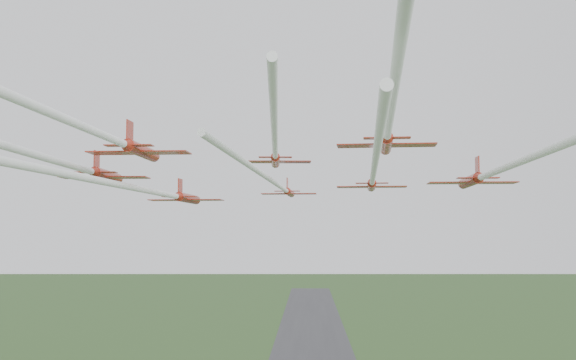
{
  "coord_description": "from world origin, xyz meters",
  "views": [
    {
      "loc": [
        -1.52,
        -86.16,
        53.87
      ],
      "look_at": [
        -4.01,
        0.54,
        60.5
      ],
      "focal_mm": 45.0,
      "sensor_mm": 36.0,
      "label": 1
    }
  ],
  "objects_px": {
    "jet_row3_right": "(499,170)",
    "jet_row4_left": "(110,138)",
    "jet_lead": "(276,183)",
    "jet_row3_mid": "(275,146)",
    "jet_row2_left": "(158,192)",
    "jet_row4_right": "(391,112)",
    "jet_row2_right": "(373,173)",
    "jet_row3_left": "(82,168)"
  },
  "relations": [
    {
      "from": "jet_row3_right",
      "to": "jet_row4_right",
      "type": "distance_m",
      "value": 19.24
    },
    {
      "from": "jet_row2_left",
      "to": "jet_row4_left",
      "type": "relative_size",
      "value": 1.17
    },
    {
      "from": "jet_row3_right",
      "to": "jet_row4_right",
      "type": "bearing_deg",
      "value": -124.79
    },
    {
      "from": "jet_row2_left",
      "to": "jet_row4_left",
      "type": "distance_m",
      "value": 18.98
    },
    {
      "from": "jet_row3_right",
      "to": "jet_row3_mid",
      "type": "bearing_deg",
      "value": 176.9
    },
    {
      "from": "jet_row3_left",
      "to": "jet_row4_left",
      "type": "distance_m",
      "value": 13.82
    },
    {
      "from": "jet_row3_left",
      "to": "jet_row3_right",
      "type": "bearing_deg",
      "value": -9.42
    },
    {
      "from": "jet_row3_left",
      "to": "jet_row2_left",
      "type": "bearing_deg",
      "value": 44.73
    },
    {
      "from": "jet_row3_right",
      "to": "jet_row3_left",
      "type": "bearing_deg",
      "value": 173.2
    },
    {
      "from": "jet_row2_right",
      "to": "jet_row3_right",
      "type": "distance_m",
      "value": 12.98
    },
    {
      "from": "jet_row3_mid",
      "to": "jet_row3_right",
      "type": "height_order",
      "value": "jet_row3_mid"
    },
    {
      "from": "jet_row2_right",
      "to": "jet_row3_mid",
      "type": "relative_size",
      "value": 1.28
    },
    {
      "from": "jet_row3_left",
      "to": "jet_row4_right",
      "type": "bearing_deg",
      "value": -37.4
    },
    {
      "from": "jet_row2_right",
      "to": "jet_row3_left",
      "type": "bearing_deg",
      "value": -173.73
    },
    {
      "from": "jet_row3_mid",
      "to": "jet_row4_right",
      "type": "distance_m",
      "value": 19.3
    },
    {
      "from": "jet_row2_right",
      "to": "jet_row3_left",
      "type": "distance_m",
      "value": 29.44
    },
    {
      "from": "jet_row3_right",
      "to": "jet_row4_left",
      "type": "relative_size",
      "value": 1.23
    },
    {
      "from": "jet_row2_right",
      "to": "jet_row4_left",
      "type": "xyz_separation_m",
      "value": [
        -23.19,
        -13.22,
        1.9
      ]
    },
    {
      "from": "jet_row2_right",
      "to": "jet_row4_left",
      "type": "relative_size",
      "value": 1.4
    },
    {
      "from": "jet_row2_left",
      "to": "jet_row2_right",
      "type": "distance_m",
      "value": 23.71
    },
    {
      "from": "jet_lead",
      "to": "jet_row4_left",
      "type": "height_order",
      "value": "jet_row4_left"
    },
    {
      "from": "jet_row3_right",
      "to": "jet_row4_left",
      "type": "xyz_separation_m",
      "value": [
        -33.87,
        -5.85,
        2.23
      ]
    },
    {
      "from": "jet_row2_right",
      "to": "jet_row4_right",
      "type": "xyz_separation_m",
      "value": [
        -0.8,
        -22.57,
        2.36
      ]
    },
    {
      "from": "jet_lead",
      "to": "jet_row3_right",
      "type": "relative_size",
      "value": 1.16
    },
    {
      "from": "jet_row4_left",
      "to": "jet_row3_left",
      "type": "bearing_deg",
      "value": 119.32
    },
    {
      "from": "jet_row2_left",
      "to": "jet_row3_right",
      "type": "distance_m",
      "value": 36.08
    },
    {
      "from": "jet_row2_left",
      "to": "jet_row4_left",
      "type": "height_order",
      "value": "jet_row4_left"
    },
    {
      "from": "jet_row2_right",
      "to": "jet_row3_right",
      "type": "xyz_separation_m",
      "value": [
        10.68,
        -7.37,
        -0.33
      ]
    },
    {
      "from": "jet_row3_left",
      "to": "jet_row4_right",
      "type": "xyz_separation_m",
      "value": [
        28.62,
        -21.6,
        1.89
      ]
    },
    {
      "from": "jet_row2_right",
      "to": "jet_row4_right",
      "type": "bearing_deg",
      "value": -87.64
    },
    {
      "from": "jet_row2_left",
      "to": "jet_row3_mid",
      "type": "relative_size",
      "value": 1.07
    },
    {
      "from": "jet_row3_mid",
      "to": "jet_row4_right",
      "type": "height_order",
      "value": "jet_row4_right"
    },
    {
      "from": "jet_lead",
      "to": "jet_row3_right",
      "type": "xyz_separation_m",
      "value": [
        21.22,
        -21.27,
        -0.33
      ]
    },
    {
      "from": "jet_row2_left",
      "to": "jet_row2_right",
      "type": "relative_size",
      "value": 0.84
    },
    {
      "from": "jet_lead",
      "to": "jet_row3_mid",
      "type": "distance_m",
      "value": 19.48
    },
    {
      "from": "jet_lead",
      "to": "jet_row2_right",
      "type": "distance_m",
      "value": 17.44
    },
    {
      "from": "jet_row2_right",
      "to": "jet_row3_left",
      "type": "height_order",
      "value": "jet_row3_left"
    },
    {
      "from": "jet_lead",
      "to": "jet_row2_right",
      "type": "height_order",
      "value": "jet_row2_right"
    },
    {
      "from": "jet_row2_left",
      "to": "jet_row4_right",
      "type": "height_order",
      "value": "jet_row4_right"
    },
    {
      "from": "jet_lead",
      "to": "jet_row4_left",
      "type": "distance_m",
      "value": 29.98
    },
    {
      "from": "jet_row2_left",
      "to": "jet_row3_left",
      "type": "height_order",
      "value": "jet_row3_left"
    },
    {
      "from": "jet_row4_left",
      "to": "jet_row4_right",
      "type": "distance_m",
      "value": 24.27
    }
  ]
}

